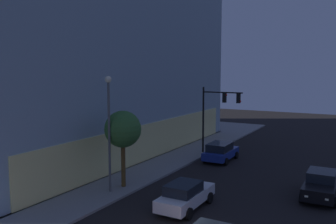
{
  "coord_description": "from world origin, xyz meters",
  "views": [
    {
      "loc": [
        -13.25,
        -7.37,
        8.13
      ],
      "look_at": [
        5.56,
        3.27,
        5.66
      ],
      "focal_mm": 38.8,
      "sensor_mm": 36.0,
      "label": 1
    }
  ],
  "objects": [
    {
      "name": "car_blue",
      "position": [
        17.14,
        4.34,
        0.85
      ],
      "size": [
        4.59,
        2.27,
        1.65
      ],
      "color": "navy",
      "rests_on": "ground"
    },
    {
      "name": "car_white",
      "position": [
        5.27,
        1.92,
        0.83
      ],
      "size": [
        4.69,
        2.02,
        1.62
      ],
      "color": "silver",
      "rests_on": "ground"
    },
    {
      "name": "sidewalk_tree",
      "position": [
        6.48,
        7.33,
        4.13
      ],
      "size": [
        2.52,
        2.52,
        5.28
      ],
      "color": "brown",
      "rests_on": "sidewalk_corner"
    },
    {
      "name": "traffic_light_far_corner",
      "position": [
        19.04,
        5.47,
        4.64
      ],
      "size": [
        0.35,
        3.98,
        6.42
      ],
      "color": "black",
      "rests_on": "sidewalk_corner"
    },
    {
      "name": "modern_building",
      "position": [
        14.64,
        24.11,
        10.06
      ],
      "size": [
        34.05,
        28.68,
        20.24
      ],
      "color": "#4C4C51",
      "rests_on": "ground"
    },
    {
      "name": "car_black",
      "position": [
        11.23,
        -4.81,
        0.86
      ],
      "size": [
        4.56,
        2.16,
        1.7
      ],
      "color": "black",
      "rests_on": "ground"
    },
    {
      "name": "street_lamp_sidewalk",
      "position": [
        5.19,
        7.47,
        4.97
      ],
      "size": [
        0.44,
        0.44,
        7.64
      ],
      "color": "#595959",
      "rests_on": "sidewalk_corner"
    }
  ]
}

